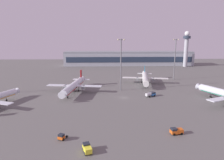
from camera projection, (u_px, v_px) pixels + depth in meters
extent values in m
plane|color=#605E5B|center=(124.00, 98.00, 109.79)|extent=(416.00, 416.00, 0.00)
cube|color=#9EA3AD|center=(128.00, 59.00, 242.57)|extent=(150.88, 22.00, 14.00)
cube|color=#263347|center=(130.00, 60.00, 231.46)|extent=(144.84, 0.40, 6.16)
cube|color=gray|center=(129.00, 52.00, 240.91)|extent=(150.88, 19.80, 2.40)
cylinder|color=#A8A8B2|center=(186.00, 53.00, 227.48)|extent=(4.40, 4.40, 31.26)
cylinder|color=#2D3847|center=(187.00, 37.00, 224.02)|extent=(8.00, 8.00, 3.00)
sphere|color=silver|center=(187.00, 34.00, 223.21)|extent=(5.60, 5.60, 5.60)
cone|color=silver|center=(16.00, 91.00, 109.29)|extent=(3.75, 3.12, 3.20)
cylinder|color=#333338|center=(6.00, 97.00, 103.29)|extent=(0.25, 0.25, 3.15)
cylinder|color=black|center=(7.00, 100.00, 103.61)|extent=(0.67, 1.04, 0.98)
cone|color=silver|center=(199.00, 87.00, 116.23)|extent=(4.41, 3.75, 3.74)
cylinder|color=#333338|center=(211.00, 93.00, 109.54)|extent=(0.29, 0.29, 3.68)
cylinder|color=black|center=(211.00, 97.00, 109.91)|extent=(0.83, 1.21, 1.14)
cylinder|color=silver|center=(74.00, 86.00, 119.29)|extent=(8.87, 37.08, 3.89)
cone|color=silver|center=(62.00, 95.00, 100.12)|extent=(4.00, 2.94, 3.70)
cone|color=silver|center=(82.00, 79.00, 138.65)|extent=(3.86, 3.32, 3.50)
cube|color=silver|center=(74.00, 86.00, 120.33)|extent=(33.05, 8.52, 0.36)
cube|color=silver|center=(81.00, 79.00, 136.72)|extent=(11.50, 3.97, 0.36)
cube|color=red|center=(81.00, 75.00, 135.78)|extent=(0.75, 3.29, 6.66)
cylinder|color=slate|center=(84.00, 87.00, 119.90)|extent=(2.74, 3.96, 2.25)
cylinder|color=slate|center=(65.00, 87.00, 121.04)|extent=(2.74, 3.96, 2.25)
cube|color=red|center=(74.00, 87.00, 119.50)|extent=(8.08, 34.10, 0.37)
cylinder|color=#333338|center=(67.00, 94.00, 108.15)|extent=(0.29, 0.29, 3.64)
cylinder|color=black|center=(68.00, 97.00, 108.52)|extent=(0.56, 1.17, 1.13)
cylinder|color=#333338|center=(79.00, 88.00, 121.92)|extent=(0.29, 0.29, 3.64)
cylinder|color=black|center=(79.00, 91.00, 122.29)|extent=(0.56, 1.17, 1.13)
cylinder|color=#333338|center=(71.00, 88.00, 122.38)|extent=(0.29, 0.29, 3.64)
cylinder|color=black|center=(72.00, 90.00, 122.74)|extent=(0.56, 1.17, 1.13)
cylinder|color=silver|center=(145.00, 78.00, 142.93)|extent=(9.71, 36.25, 3.81)
cone|color=silver|center=(146.00, 84.00, 124.23)|extent=(3.97, 2.97, 3.62)
cone|color=silver|center=(144.00, 73.00, 161.82)|extent=(3.85, 3.34, 3.43)
cube|color=silver|center=(145.00, 78.00, 143.94)|extent=(32.32, 9.24, 0.35)
cube|color=silver|center=(145.00, 73.00, 159.93)|extent=(11.28, 4.19, 0.35)
cube|color=#1984B2|center=(145.00, 70.00, 159.02)|extent=(0.83, 3.22, 6.52)
cylinder|color=slate|center=(153.00, 79.00, 143.37)|extent=(2.77, 3.93, 2.21)
cylinder|color=slate|center=(137.00, 79.00, 144.80)|extent=(2.77, 3.93, 2.21)
cube|color=#1984B2|center=(145.00, 79.00, 143.14)|extent=(8.85, 33.34, 0.36)
cylinder|color=#333338|center=(145.00, 84.00, 132.07)|extent=(0.28, 0.28, 3.56)
cylinder|color=black|center=(145.00, 87.00, 132.43)|extent=(0.58, 1.15, 1.10)
cylinder|color=#333338|center=(148.00, 80.00, 145.44)|extent=(0.28, 0.28, 3.56)
cylinder|color=black|center=(148.00, 82.00, 145.80)|extent=(0.58, 1.15, 1.10)
cylinder|color=#333338|center=(142.00, 80.00, 146.01)|extent=(0.28, 0.28, 3.56)
cylinder|color=black|center=(142.00, 82.00, 146.37)|extent=(0.58, 1.15, 1.10)
cube|color=yellow|center=(86.00, 147.00, 57.96)|extent=(2.56, 2.62, 1.10)
cube|color=#1E232D|center=(86.00, 144.00, 57.78)|extent=(2.33, 2.33, 0.70)
cube|color=yellow|center=(88.00, 150.00, 56.19)|extent=(2.58, 2.88, 1.40)
cylinder|color=black|center=(83.00, 149.00, 58.05)|extent=(0.57, 0.95, 0.90)
cylinder|color=black|center=(89.00, 148.00, 58.63)|extent=(0.57, 0.95, 0.90)
cylinder|color=black|center=(85.00, 154.00, 55.58)|extent=(0.57, 0.95, 0.90)
cylinder|color=black|center=(91.00, 153.00, 56.16)|extent=(0.57, 0.95, 0.90)
cube|color=#D85919|center=(174.00, 132.00, 67.50)|extent=(2.39, 2.31, 1.10)
cube|color=#1E232D|center=(174.00, 129.00, 67.32)|extent=(2.12, 2.11, 0.70)
cube|color=#D85919|center=(179.00, 131.00, 67.83)|extent=(2.68, 2.28, 1.40)
cylinder|color=black|center=(174.00, 134.00, 66.74)|extent=(0.94, 0.44, 0.90)
cylinder|color=black|center=(172.00, 132.00, 68.38)|extent=(0.94, 0.44, 0.90)
cylinder|color=black|center=(182.00, 134.00, 67.25)|extent=(0.94, 0.44, 0.90)
cylinder|color=black|center=(179.00, 131.00, 68.88)|extent=(0.94, 0.44, 0.90)
cube|color=#3372BF|center=(152.00, 94.00, 112.64)|extent=(3.83, 3.66, 1.20)
cube|color=#1E232D|center=(152.00, 93.00, 112.45)|extent=(3.42, 3.30, 0.70)
cylinder|color=silver|center=(149.00, 94.00, 111.04)|extent=(4.50, 3.82, 1.80)
cylinder|color=black|center=(151.00, 95.00, 113.84)|extent=(0.92, 0.75, 0.90)
cylinder|color=black|center=(154.00, 96.00, 112.16)|extent=(0.92, 0.75, 0.90)
cylinder|color=black|center=(147.00, 96.00, 111.67)|extent=(0.92, 0.75, 0.90)
cylinder|color=black|center=(149.00, 97.00, 109.99)|extent=(0.92, 0.75, 0.90)
cube|color=#D85919|center=(61.00, 137.00, 63.82)|extent=(2.30, 2.20, 0.90)
cube|color=#1E232D|center=(61.00, 135.00, 63.66)|extent=(2.09, 1.97, 0.70)
cylinder|color=black|center=(63.00, 140.00, 63.43)|extent=(0.64, 0.94, 0.90)
cylinder|color=black|center=(59.00, 139.00, 63.99)|extent=(0.64, 0.94, 0.90)
cylinder|color=black|center=(67.00, 137.00, 65.28)|extent=(0.64, 0.94, 0.90)
cylinder|color=black|center=(63.00, 136.00, 65.84)|extent=(0.64, 0.94, 0.90)
cylinder|color=slate|center=(175.00, 60.00, 154.87)|extent=(0.70, 0.70, 31.29)
cube|color=slate|center=(176.00, 40.00, 151.83)|extent=(4.80, 0.40, 0.40)
sphere|color=#F9EAB2|center=(174.00, 40.00, 151.77)|extent=(0.90, 0.90, 0.90)
sphere|color=#F9EAB2|center=(178.00, 40.00, 151.89)|extent=(0.90, 0.90, 0.90)
cylinder|color=slate|center=(121.00, 65.00, 122.05)|extent=(0.70, 0.70, 31.44)
cube|color=slate|center=(121.00, 40.00, 118.99)|extent=(4.80, 0.40, 0.40)
sphere|color=#F9EAB2|center=(118.00, 40.00, 118.93)|extent=(0.90, 0.90, 0.90)
sphere|color=#F9EAB2|center=(124.00, 40.00, 119.05)|extent=(0.90, 0.90, 0.90)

